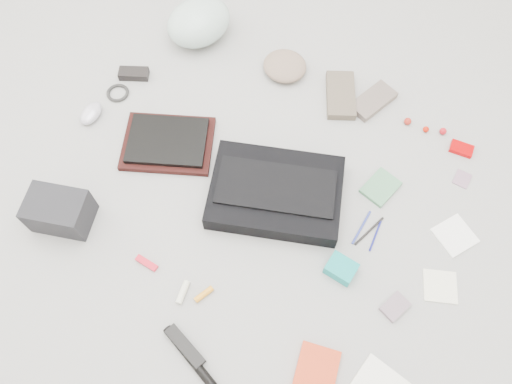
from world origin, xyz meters
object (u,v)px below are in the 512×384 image
at_px(messenger_bag, 276,193).
at_px(book_red, 315,377).
at_px(bike_helmet, 199,22).
at_px(laptop, 167,141).
at_px(accordion_wallet, 341,269).
at_px(camera_bag, 59,211).

xyz_separation_m(messenger_bag, book_red, (0.38, -0.50, -0.03)).
xyz_separation_m(messenger_bag, bike_helmet, (-0.63, 0.56, 0.05)).
distance_m(laptop, accordion_wallet, 0.80).
bearing_deg(bike_helmet, accordion_wallet, -11.86).
xyz_separation_m(bike_helmet, book_red, (1.01, -1.06, -0.08)).
height_order(camera_bag, book_red, camera_bag).
bearing_deg(book_red, laptop, 138.36).
bearing_deg(bike_helmet, laptop, -48.13).
bearing_deg(book_red, camera_bag, 164.98).
height_order(messenger_bag, accordion_wallet, messenger_bag).
height_order(messenger_bag, book_red, messenger_bag).
relative_size(book_red, accordion_wallet, 1.94).
height_order(bike_helmet, book_red, bike_helmet).
bearing_deg(camera_bag, messenger_bag, 17.78).
xyz_separation_m(bike_helmet, accordion_wallet, (0.95, -0.71, -0.06)).
bearing_deg(camera_bag, bike_helmet, 74.36).
relative_size(laptop, book_red, 1.58).
bearing_deg(bike_helmet, camera_bag, -65.23).
xyz_separation_m(laptop, bike_helmet, (-0.17, 0.54, 0.05)).
xyz_separation_m(laptop, accordion_wallet, (0.79, -0.17, -0.01)).
bearing_deg(accordion_wallet, book_red, -73.61).
relative_size(messenger_bag, bike_helmet, 1.64).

